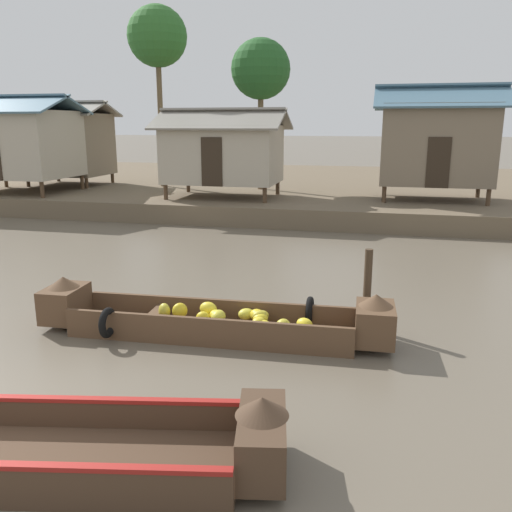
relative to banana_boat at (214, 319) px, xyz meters
name	(u,v)px	position (x,y,z in m)	size (l,w,h in m)	color
ground_plane	(224,255)	(-1.54, 5.72, -0.31)	(300.00, 300.00, 0.00)	#665B4C
riverbank_strip	(300,187)	(-1.54, 19.64, 0.05)	(160.00, 20.00, 0.73)	brown
banana_boat	(214,319)	(0.00, 0.00, 0.00)	(6.17, 1.89, 0.92)	brown
stilt_house_left	(18,143)	(-12.39, 11.78, 2.51)	(5.04, 3.85, 4.04)	#4C3826
stilt_house_mid_left	(69,143)	(-11.94, 14.84, 2.39)	(4.13, 3.33, 3.91)	#4C3826
stilt_house_mid_right	(223,152)	(-3.50, 12.24, 2.18)	(5.03, 3.39, 3.47)	#4C3826
stilt_house_right	(437,143)	(4.59, 13.29, 2.59)	(4.74, 3.16, 4.30)	#4C3826
palm_tree_near	(157,38)	(-7.39, 15.29, 6.98)	(2.65, 2.65, 7.96)	brown
palm_tree_mid	(261,70)	(-2.67, 15.25, 5.52)	(2.56, 2.56, 6.42)	brown
mooring_post	(367,289)	(2.54, 0.96, 0.43)	(0.14, 0.14, 1.47)	#423323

